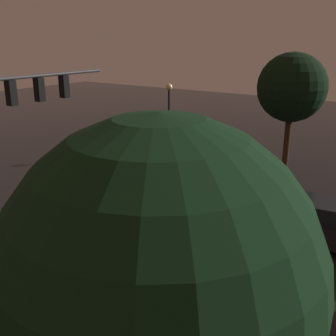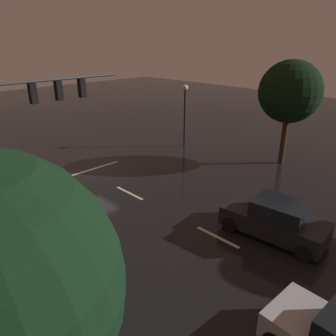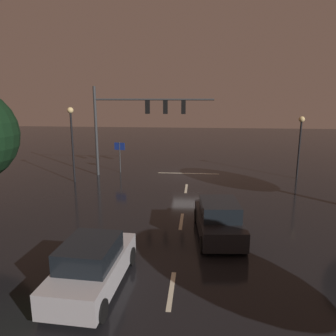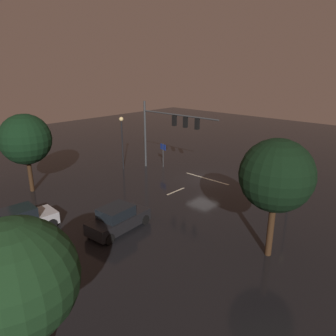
{
  "view_description": "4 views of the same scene",
  "coord_description": "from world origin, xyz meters",
  "views": [
    {
      "loc": [
        12.82,
        15.03,
        7.45
      ],
      "look_at": [
        0.44,
        6.45,
        2.59
      ],
      "focal_mm": 43.05,
      "sensor_mm": 36.0,
      "label": 1
    },
    {
      "loc": [
        9.79,
        16.81,
        7.88
      ],
      "look_at": [
        -1.05,
        5.95,
        1.74
      ],
      "focal_mm": 34.57,
      "sensor_mm": 36.0,
      "label": 2
    },
    {
      "loc": [
        -0.79,
        25.42,
        6.2
      ],
      "look_at": [
        1.12,
        5.45,
        1.74
      ],
      "focal_mm": 34.6,
      "sensor_mm": 36.0,
      "label": 3
    },
    {
      "loc": [
        -16.81,
        23.05,
        10.25
      ],
      "look_at": [
        0.19,
        4.78,
        2.26
      ],
      "focal_mm": 33.87,
      "sensor_mm": 36.0,
      "label": 4
    }
  ],
  "objects": [
    {
      "name": "street_lamp_left_kerb",
      "position": [
        -8.36,
        0.43,
        3.35
      ],
      "size": [
        0.44,
        0.44,
        4.75
      ],
      "color": "black",
      "rests_on": "ground_plane"
    },
    {
      "name": "car_approaching",
      "position": [
        -1.75,
        11.64,
        0.8
      ],
      "size": [
        2.24,
        4.49,
        1.7
      ],
      "color": "black",
      "rests_on": "ground_plane"
    },
    {
      "name": "tree_left_near",
      "position": [
        -10.26,
        7.62,
        4.78
      ],
      "size": [
        3.95,
        3.95,
        6.77
      ],
      "color": "#382314",
      "rests_on": "ground_plane"
    },
    {
      "name": "traffic_signal_assembly",
      "position": [
        3.91,
        0.72,
        4.81
      ],
      "size": [
        9.21,
        0.47,
        6.94
      ],
      "color": "#383A3D",
      "rests_on": "ground_plane"
    },
    {
      "name": "ground_plane",
      "position": [
        0.0,
        0.0,
        0.0
      ],
      "size": [
        80.0,
        80.0,
        0.0
      ],
      "primitive_type": "plane",
      "color": "black"
    },
    {
      "name": "lane_dash_far",
      "position": [
        0.0,
        4.0,
        0.0
      ],
      "size": [
        0.16,
        2.2,
        0.01
      ],
      "primitive_type": "cube",
      "rotation": [
        0.0,
        0.0,
        1.57
      ],
      "color": "beige",
      "rests_on": "ground_plane"
    },
    {
      "name": "lane_dash_mid",
      "position": [
        0.0,
        10.0,
        0.0
      ],
      "size": [
        0.16,
        2.2,
        0.01
      ],
      "primitive_type": "cube",
      "rotation": [
        0.0,
        0.0,
        1.57
      ],
      "color": "beige",
      "rests_on": "ground_plane"
    },
    {
      "name": "stop_bar",
      "position": [
        0.0,
        -0.46,
        0.0
      ],
      "size": [
        5.0,
        0.16,
        0.01
      ],
      "primitive_type": "cube",
      "color": "beige",
      "rests_on": "ground_plane"
    }
  ]
}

